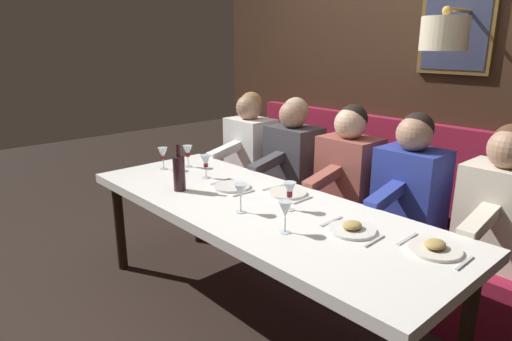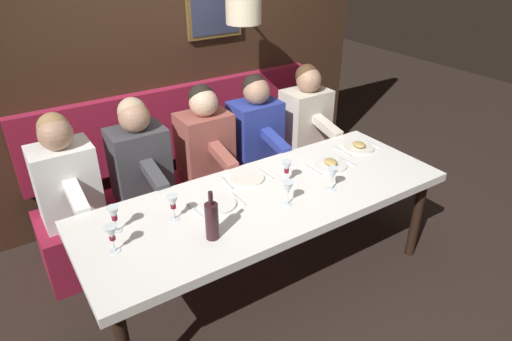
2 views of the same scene
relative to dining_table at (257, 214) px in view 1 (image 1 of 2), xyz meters
The scene contains 20 objects.
ground_plane 0.68m from the dining_table, ahead, with size 12.00×12.00×0.00m, color black.
dining_table is the anchor object (origin of this frame).
banquette_bench 1.00m from the dining_table, ahead, with size 0.52×2.65×0.45m, color maroon.
back_wall_panel 1.62m from the dining_table, ahead, with size 0.59×3.85×2.90m.
diner_nearest 1.35m from the dining_table, 49.10° to the right, with size 0.60×0.40×0.79m.
diner_near 1.01m from the dining_table, 28.47° to the right, with size 0.60×0.40×0.79m.
diner_middle 0.89m from the dining_table, ahead, with size 0.60×0.40×0.79m.
diner_far 1.04m from the dining_table, 31.42° to the left, with size 0.60×0.40×0.79m.
diner_farthest 1.39m from the dining_table, 50.21° to the left, with size 0.60×0.40×0.79m.
place_setting_0 1.01m from the dining_table, 79.36° to the right, with size 0.24×0.31×0.05m.
place_setting_1 0.27m from the dining_table, ahead, with size 0.24×0.32×0.01m.
place_setting_2 0.35m from the dining_table, 76.32° to the left, with size 0.24×0.32×0.01m.
place_setting_3 0.62m from the dining_table, 81.83° to the right, with size 0.24×0.31×0.05m.
wine_glass_0 0.65m from the dining_table, 82.06° to the left, with size 0.07×0.07×0.16m.
wine_glass_1 0.27m from the dining_table, 70.46° to the right, with size 0.07×0.07×0.16m.
wine_glass_2 0.24m from the dining_table, 166.12° to the right, with size 0.07×0.07×0.16m.
wine_glass_3 1.03m from the dining_table, 91.00° to the left, with size 0.07×0.07×0.16m.
wine_glass_4 0.98m from the dining_table, 80.64° to the left, with size 0.07×0.07×0.16m.
wine_glass_5 0.46m from the dining_table, 113.20° to the right, with size 0.07×0.07×0.16m.
wine_bottle 0.58m from the dining_table, 111.03° to the left, with size 0.08×0.08×0.30m.
Camera 1 is at (-1.64, -1.80, 1.65)m, focal length 31.12 mm.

